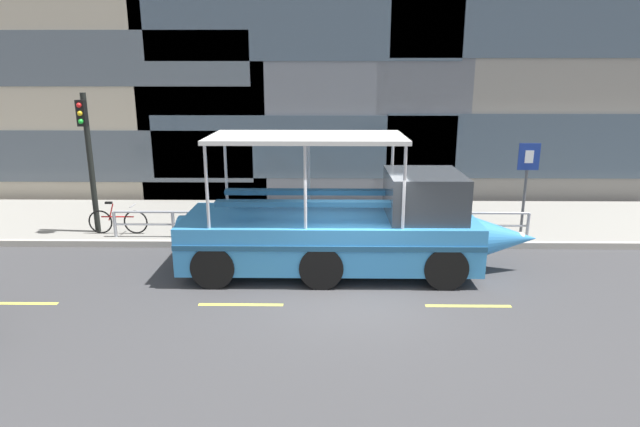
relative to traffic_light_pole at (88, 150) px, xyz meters
The scene contains 10 objects.
ground_plane 8.77m from the traffic_light_pole, 27.75° to the right, with size 120.00×120.00×0.00m, color #3D3D3F.
sidewalk 8.01m from the traffic_light_pole, 12.98° to the left, with size 32.00×4.80×0.18m, color gray.
curb_edge 7.86m from the traffic_light_pole, ahead, with size 32.00×0.18×0.18m, color #B2ADA3.
lane_centreline 9.11m from the traffic_light_pole, 31.93° to the right, with size 25.80×0.12×0.01m.
curb_guardrail 6.92m from the traffic_light_pole, ahead, with size 11.89×0.09×0.78m.
traffic_light_pole is the anchor object (origin of this frame).
parking_sign 12.54m from the traffic_light_pole, ahead, with size 0.60×0.12×2.66m.
leaned_bicycle 2.19m from the traffic_light_pole, 10.45° to the right, with size 1.74×0.46×0.96m.
duck_tour_boat 7.94m from the traffic_light_pole, 18.91° to the right, with size 8.75×2.60×3.34m.
pedestrian_near_bow 9.98m from the traffic_light_pole, ahead, with size 0.30×0.46×1.73m.
Camera 1 is at (-0.59, -10.90, 4.72)m, focal length 29.42 mm.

